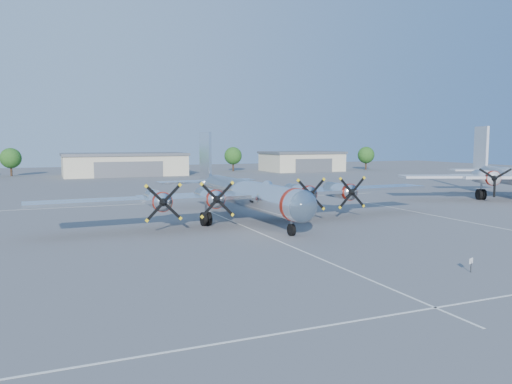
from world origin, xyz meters
name	(u,v)px	position (x,y,z in m)	size (l,w,h in m)	color
ground	(259,233)	(0.00, 0.00, 0.00)	(260.00, 260.00, 0.00)	#4E4E50
parking_lines	(267,236)	(0.00, -1.75, 0.01)	(60.00, 50.08, 0.01)	silver
hangar_center	(125,164)	(0.00, 81.96, 2.71)	(28.60, 14.60, 5.40)	beige
hangar_east	(302,161)	(48.00, 81.96, 2.71)	(20.60, 14.60, 5.40)	beige
tree_west	(11,158)	(-25.00, 90.00, 4.22)	(4.80, 4.80, 6.64)	#382619
tree_east	(233,156)	(30.00, 88.00, 4.22)	(4.80, 4.80, 6.64)	#382619
tree_far_east	(366,155)	(68.00, 80.00, 4.22)	(4.80, 4.80, 6.64)	#382619
main_bomber_b29	(245,220)	(1.61, 7.52, 0.00)	(42.31, 28.94, 9.36)	white
twin_engine_east	(512,198)	(44.12, 10.70, 0.00)	(33.38, 24.00, 10.58)	silver
info_placard	(471,262)	(6.86, -17.63, 0.64)	(0.45, 0.21, 0.91)	black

